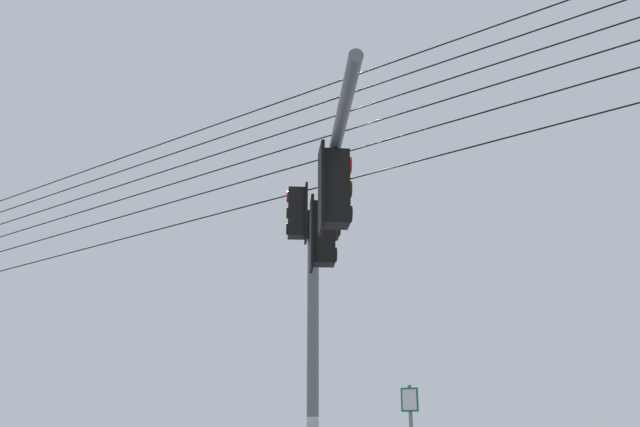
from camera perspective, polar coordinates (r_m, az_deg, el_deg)
name	(u,v)px	position (r m, az deg, el deg)	size (l,w,h in m)	color
signal_mast_assembly	(318,266)	(11.00, -0.14, -4.19)	(6.50, 1.89, 6.51)	slate
overhead_wire_span	(367,118)	(12.71, 3.75, 7.64)	(19.53, 15.98, 2.57)	black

